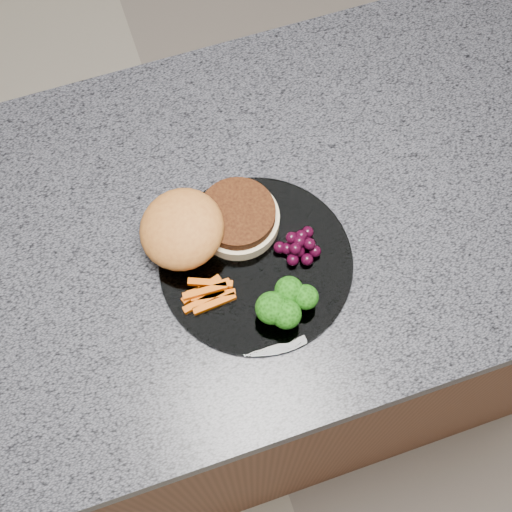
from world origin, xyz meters
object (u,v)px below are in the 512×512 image
at_px(plate, 256,263).
at_px(burger, 202,226).
at_px(island_cabinet, 246,325).
at_px(grape_bunch, 299,246).

relative_size(plate, burger, 1.21).
bearing_deg(island_cabinet, grape_bunch, -51.14).
relative_size(island_cabinet, burger, 5.57).
height_order(burger, grape_bunch, burger).
height_order(island_cabinet, grape_bunch, grape_bunch).
relative_size(plate, grape_bunch, 4.33).
height_order(island_cabinet, burger, burger).
bearing_deg(burger, plate, -62.46).
bearing_deg(burger, island_cabinet, -5.63).
bearing_deg(burger, grape_bunch, -42.75).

